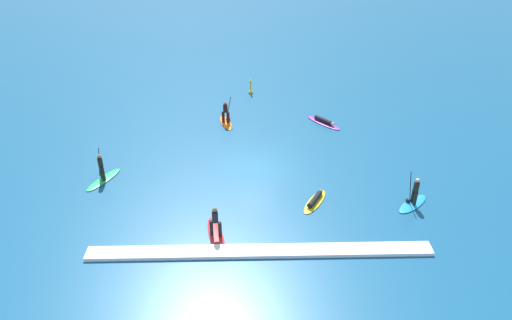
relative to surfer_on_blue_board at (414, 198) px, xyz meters
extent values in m
plane|color=navy|center=(-8.66, 4.26, -0.42)|extent=(120.00, 120.00, 0.00)
ellipsoid|color=#1E8CD1|center=(0.01, 0.00, -0.37)|extent=(2.35, 2.21, 0.09)
cylinder|color=black|center=(-0.02, 0.14, 0.08)|extent=(0.24, 0.24, 0.83)
cylinder|color=black|center=(0.03, -0.15, 0.08)|extent=(0.24, 0.24, 0.83)
cylinder|color=black|center=(0.01, 0.00, 0.79)|extent=(0.43, 0.43, 0.58)
sphere|color=beige|center=(0.01, 0.00, 1.19)|extent=(0.32, 0.32, 0.23)
cylinder|color=black|center=(-0.27, 0.09, 0.66)|extent=(0.25, 0.27, 1.95)
cube|color=black|center=(-0.27, 0.09, -0.27)|extent=(0.18, 0.19, 0.32)
ellipsoid|color=yellow|center=(-5.44, 0.33, -0.38)|extent=(1.93, 2.60, 0.08)
cylinder|color=black|center=(-5.46, 0.28, -0.18)|extent=(1.01, 1.42, 0.32)
sphere|color=brown|center=(-5.03, 1.02, -0.16)|extent=(0.33, 0.33, 0.24)
ellipsoid|color=red|center=(-10.85, -2.50, -0.37)|extent=(1.40, 3.24, 0.09)
cylinder|color=black|center=(-11.07, -2.43, 0.11)|extent=(0.22, 0.22, 0.86)
cylinder|color=black|center=(-10.63, -2.58, 0.11)|extent=(0.22, 0.22, 0.86)
cylinder|color=black|center=(-10.85, -2.50, 0.85)|extent=(0.37, 0.37, 0.62)
sphere|color=brown|center=(-10.85, -2.50, 1.28)|extent=(0.28, 0.28, 0.23)
ellipsoid|color=purple|center=(-3.43, 10.41, -0.37)|extent=(2.55, 2.85, 0.10)
cylinder|color=black|center=(-3.46, 10.45, -0.15)|extent=(1.25, 1.40, 0.32)
sphere|color=beige|center=(-2.88, 9.76, -0.13)|extent=(0.35, 0.35, 0.25)
ellipsoid|color=orange|center=(-10.78, 10.66, -0.38)|extent=(1.36, 2.68, 0.07)
cylinder|color=#381414|center=(-10.60, 10.61, 0.08)|extent=(0.27, 0.27, 0.85)
cylinder|color=#381414|center=(-10.96, 10.71, 0.08)|extent=(0.27, 0.27, 0.85)
cylinder|color=#381414|center=(-10.78, 10.66, 0.80)|extent=(0.41, 0.41, 0.59)
sphere|color=#A37556|center=(-10.78, 10.66, 1.21)|extent=(0.27, 0.27, 0.22)
cylinder|color=black|center=(-10.56, 10.87, 0.64)|extent=(0.46, 0.16, 1.93)
cube|color=black|center=(-10.56, 10.87, -0.29)|extent=(0.21, 0.11, 0.32)
ellipsoid|color=#23B266|center=(-17.93, 2.93, -0.37)|extent=(1.92, 2.84, 0.09)
cylinder|color=black|center=(-17.85, 2.80, 0.11)|extent=(0.28, 0.28, 0.89)
cylinder|color=black|center=(-18.01, 3.05, 0.11)|extent=(0.28, 0.28, 0.89)
cylinder|color=black|center=(-17.93, 2.93, 0.84)|extent=(0.38, 0.38, 0.58)
sphere|color=#A37556|center=(-17.93, 2.93, 1.26)|extent=(0.33, 0.33, 0.24)
cylinder|color=black|center=(-18.08, 3.17, 0.71)|extent=(0.39, 0.23, 2.05)
cube|color=black|center=(-18.08, 3.17, -0.27)|extent=(0.21, 0.14, 0.32)
sphere|color=yellow|center=(-8.83, 16.45, -0.32)|extent=(0.40, 0.40, 0.40)
cylinder|color=yellow|center=(-8.83, 16.45, 0.19)|extent=(0.12, 0.12, 1.20)
cube|color=white|center=(-8.66, -3.75, -0.33)|extent=(16.74, 0.90, 0.18)
camera|label=1|loc=(-9.25, -20.76, 14.83)|focal=32.41mm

